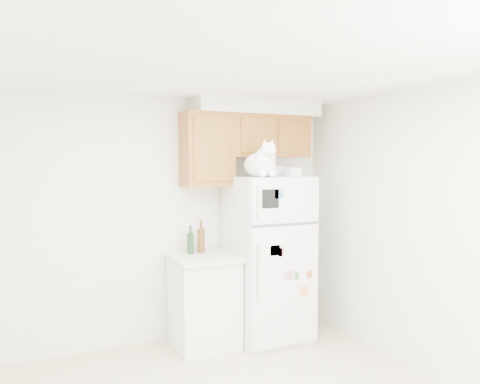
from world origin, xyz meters
TOP-DOWN VIEW (x-y plane):
  - room_shell at (0.12, 0.24)m, footprint 3.84×4.04m
  - refrigerator at (1.09, 1.61)m, footprint 0.76×0.78m
  - base_counter at (0.40, 1.68)m, footprint 0.64×0.64m
  - cat at (0.92, 1.42)m, footprint 0.36×0.53m
  - storage_box_back at (1.23, 1.72)m, footprint 0.19×0.15m
  - storage_box_front at (1.32, 1.50)m, footprint 0.16×0.12m
  - bottle_green at (0.31, 1.82)m, footprint 0.07×0.07m
  - bottle_amber at (0.43, 1.82)m, footprint 0.08×0.08m

SIDE VIEW (x-z plane):
  - base_counter at x=0.40m, z-range 0.00..0.92m
  - refrigerator at x=1.09m, z-range 0.00..1.70m
  - bottle_green at x=0.31m, z-range 0.92..1.21m
  - bottle_amber at x=0.43m, z-range 0.92..1.25m
  - room_shell at x=0.12m, z-range 0.41..2.93m
  - storage_box_front at x=1.32m, z-range 1.70..1.79m
  - storage_box_back at x=1.23m, z-range 1.70..1.80m
  - cat at x=0.92m, z-range 1.65..2.02m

